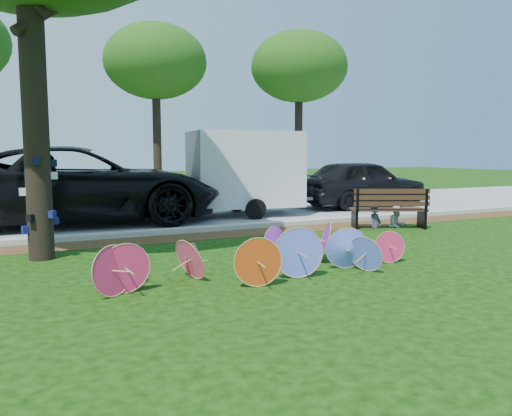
% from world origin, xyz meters
% --- Properties ---
extents(ground, '(90.00, 90.00, 0.00)m').
position_xyz_m(ground, '(0.00, 0.00, 0.00)').
color(ground, black).
rests_on(ground, ground).
extents(mulch_strip, '(90.00, 1.00, 0.01)m').
position_xyz_m(mulch_strip, '(0.00, 4.50, 0.01)').
color(mulch_strip, '#472D16').
rests_on(mulch_strip, ground).
extents(curb, '(90.00, 0.30, 0.12)m').
position_xyz_m(curb, '(0.00, 5.20, 0.06)').
color(curb, '#B7B5AD').
rests_on(curb, ground).
extents(street, '(90.00, 8.00, 0.01)m').
position_xyz_m(street, '(0.00, 9.35, 0.01)').
color(street, gray).
rests_on(street, ground).
extents(parasol_pile, '(5.35, 1.87, 0.79)m').
position_xyz_m(parasol_pile, '(-0.12, 0.61, 0.34)').
color(parasol_pile, '#596CE5').
rests_on(parasol_pile, ground).
extents(black_van, '(7.73, 4.08, 2.07)m').
position_xyz_m(black_van, '(-1.97, 7.86, 1.04)').
color(black_van, black).
rests_on(black_van, ground).
extents(dark_pickup, '(5.02, 2.30, 1.67)m').
position_xyz_m(dark_pickup, '(7.45, 8.05, 0.83)').
color(dark_pickup, black).
rests_on(dark_pickup, ground).
extents(cargo_trailer, '(3.40, 2.37, 2.83)m').
position_xyz_m(cargo_trailer, '(2.77, 7.64, 1.42)').
color(cargo_trailer, silver).
rests_on(cargo_trailer, ground).
extents(park_bench, '(2.05, 1.46, 1.00)m').
position_xyz_m(park_bench, '(5.04, 3.76, 0.50)').
color(park_bench, black).
rests_on(park_bench, ground).
extents(person_left, '(0.50, 0.42, 1.16)m').
position_xyz_m(person_left, '(4.69, 3.81, 0.58)').
color(person_left, '#3C3F53').
rests_on(person_left, ground).
extents(person_right, '(0.53, 0.42, 1.06)m').
position_xyz_m(person_right, '(5.39, 3.81, 0.53)').
color(person_right, silver).
rests_on(person_right, ground).
extents(bg_trees, '(18.35, 5.87, 7.40)m').
position_xyz_m(bg_trees, '(1.55, 14.64, 5.77)').
color(bg_trees, black).
rests_on(bg_trees, ground).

